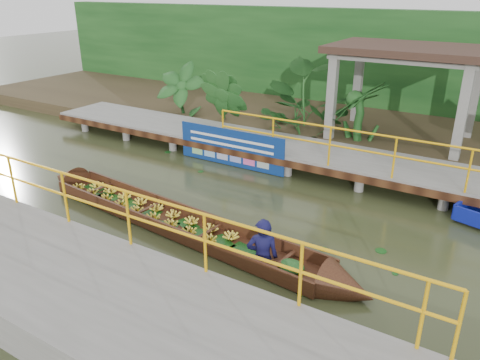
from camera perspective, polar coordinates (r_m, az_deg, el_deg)
The scene contains 9 objects.
ground at distance 11.20m, azimuth -4.99°, elevation -2.81°, with size 80.00×80.00×0.00m, color #30371B.
land_strip at distance 17.33m, azimuth 9.93°, elevation 7.02°, with size 30.00×8.00×0.45m, color #352A1A.
far_dock at distance 13.71m, azimuth 3.54°, elevation 4.23°, with size 16.00×2.06×1.66m.
near_dock at distance 7.83m, azimuth -17.81°, elevation -13.65°, with size 18.00×2.40×1.73m.
pavilion at distance 14.83m, azimuth 19.84°, elevation 13.69°, with size 4.40×3.00×3.00m.
foliage_backdrop at distance 19.27m, azimuth 13.22°, elevation 13.73°, with size 30.00×0.80×4.00m, color #133E15.
vendor_boat at distance 9.83m, azimuth -6.42°, elevation -5.12°, with size 8.85×1.68×2.03m.
blue_banner at distance 13.25m, azimuth -1.15°, elevation 3.98°, with size 3.40×0.04×1.06m.
tropical_plants at distance 14.45m, azimuth 13.31°, elevation 8.64°, with size 14.60×1.60×1.99m.
Camera 1 is at (6.12, -8.06, 4.80)m, focal length 35.00 mm.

